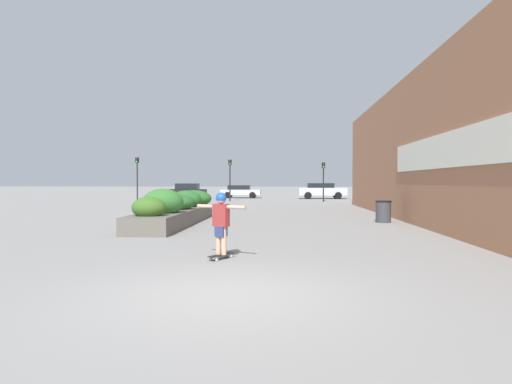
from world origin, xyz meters
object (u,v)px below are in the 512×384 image
skateboarder (221,217)px  traffic_light_right (323,175)px  car_center_left (240,191)px  traffic_light_left (230,173)px  car_rightmost (388,191)px  traffic_light_far_left (137,172)px  trash_bin (383,212)px  car_leftmost (322,190)px  car_center_right (186,190)px  skateboard (221,256)px

skateboarder → traffic_light_right: bearing=108.3°
skateboarder → car_center_left: (-3.22, 37.24, -0.21)m
skateboarder → traffic_light_left: 29.77m
car_rightmost → traffic_light_left: 15.59m
traffic_light_left → traffic_light_far_left: traffic_light_far_left is taller
traffic_light_left → traffic_light_right: bearing=-4.1°
trash_bin → car_center_left: (-8.70, 27.93, 0.26)m
skateboarder → car_leftmost: car_leftmost is taller
trash_bin → car_leftmost: bearing=90.9°
car_center_left → traffic_light_left: 7.89m
car_center_right → traffic_light_right: (13.38, -7.49, 1.48)m
skateboarder → car_center_left: size_ratio=0.33×
car_leftmost → skateboard: bearing=-8.1°
traffic_light_right → traffic_light_far_left: traffic_light_far_left is taller
traffic_light_left → car_center_right: bearing=127.7°
trash_bin → traffic_light_left: traffic_light_left is taller
trash_bin → traffic_light_far_left: bearing=130.7°
car_center_right → traffic_light_left: bearing=-142.3°
traffic_light_right → traffic_light_far_left: size_ratio=0.88×
trash_bin → car_center_left: size_ratio=0.22×
car_rightmost → skateboard: bearing=161.9°
car_leftmost → car_center_left: 8.45m
skateboard → traffic_light_right: bearing=108.3°
traffic_light_left → traffic_light_right: (8.03, -0.57, -0.17)m
car_leftmost → traffic_light_far_left: (-16.48, -6.63, 1.73)m
trash_bin → car_center_right: size_ratio=0.22×
car_leftmost → car_rightmost: (6.22, -1.03, -0.03)m
trash_bin → traffic_light_right: bearing=92.4°
skateboard → trash_bin: size_ratio=0.86×
car_center_right → car_rightmost: 20.10m
skateboarder → traffic_light_right: traffic_light_right is taller
car_leftmost → trash_bin: bearing=0.9°
traffic_light_far_left → car_center_right: bearing=70.2°
traffic_light_far_left → trash_bin: bearing=-49.3°
car_center_left → skateboarder: bearing=4.9°
car_center_right → traffic_light_left: (5.35, -6.92, 1.65)m
traffic_light_far_left → traffic_light_left: bearing=4.0°
skateboard → skateboarder: skateboarder is taller
car_center_left → traffic_light_left: size_ratio=1.14×
skateboarder → traffic_light_far_left: size_ratio=0.36×
car_leftmost → traffic_light_left: (-8.44, -6.07, 1.61)m
skateboard → trash_bin: 10.81m
skateboard → car_center_left: 37.38m
traffic_light_left → car_center_left: bearing=88.8°
skateboarder → traffic_light_right: 29.37m
car_center_left → trash_bin: bearing=17.3°
skateboard → traffic_light_far_left: size_ratio=0.20×
skateboard → car_center_right: size_ratio=0.19×
car_center_right → skateboarder: bearing=-166.5°
car_center_left → car_center_right: size_ratio=1.00×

